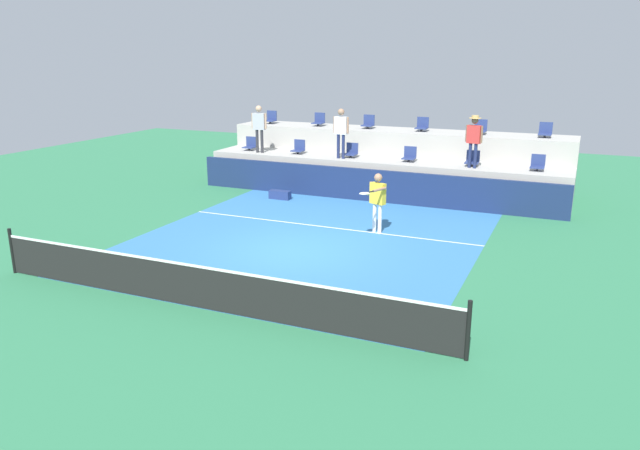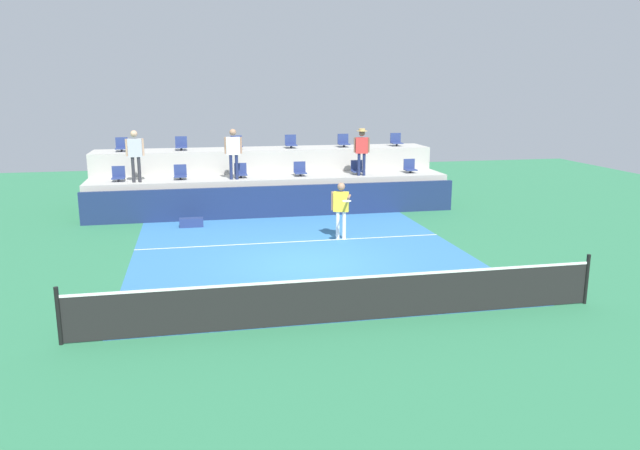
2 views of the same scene
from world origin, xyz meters
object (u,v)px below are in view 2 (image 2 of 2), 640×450
object	(u,v)px
stadium_chair_lower_mid_left	(241,172)
stadium_chair_upper_mid_left	(236,144)
tennis_player	(341,205)
spectator_leaning_on_rail	(233,149)
stadium_chair_upper_left	(181,145)
stadium_chair_lower_left	(180,173)
stadium_chair_lower_far_left	(118,175)
stadium_chair_upper_far_right	(396,141)
stadium_chair_lower_mid_right	(300,170)
spectator_with_hat	(362,147)
stadium_chair_lower_far_right	(410,167)
stadium_chair_upper_mid_right	(291,143)
equipment_bag	(191,222)
tennis_ball	(349,201)
spectator_in_grey	(135,151)
stadium_chair_upper_right	(343,142)
stadium_chair_lower_right	(357,169)
stadium_chair_upper_far_left	(122,146)

from	to	relation	value
stadium_chair_lower_mid_left	stadium_chair_upper_mid_left	bearing A→B (deg)	89.90
tennis_player	spectator_leaning_on_rail	world-z (taller)	spectator_leaning_on_rail
stadium_chair_upper_left	stadium_chair_lower_left	bearing A→B (deg)	-91.48
stadium_chair_lower_far_left	stadium_chair_lower_left	size ratio (longest dim) A/B	1.00
stadium_chair_lower_left	stadium_chair_upper_far_right	size ratio (longest dim) A/B	1.00
stadium_chair_lower_far_left	stadium_chair_lower_left	world-z (taller)	same
stadium_chair_lower_mid_right	spectator_with_hat	world-z (taller)	spectator_with_hat
stadium_chair_lower_left	spectator_with_hat	size ratio (longest dim) A/B	0.30
stadium_chair_lower_far_left	stadium_chair_upper_far_right	distance (m)	10.88
stadium_chair_lower_far_right	spectator_leaning_on_rail	distance (m)	6.76
stadium_chair_upper_left	stadium_chair_upper_mid_right	xyz separation A→B (m)	(4.21, 0.00, 0.00)
spectator_leaning_on_rail	equipment_bag	world-z (taller)	spectator_leaning_on_rail
stadium_chair_lower_left	tennis_ball	size ratio (longest dim) A/B	7.65
spectator_in_grey	stadium_chair_upper_right	bearing A→B (deg)	15.56
stadium_chair_lower_right	stadium_chair_upper_far_left	size ratio (longest dim) A/B	1.00
spectator_with_hat	equipment_bag	world-z (taller)	spectator_with_hat
stadium_chair_lower_far_left	stadium_chair_upper_mid_left	world-z (taller)	stadium_chair_upper_mid_left
stadium_chair_upper_far_right	tennis_ball	xyz separation A→B (m)	(-3.87, -7.41, -1.01)
stadium_chair_lower_far_right	stadium_chair_upper_left	size ratio (longest dim) A/B	1.00
stadium_chair_lower_mid_left	spectator_with_hat	bearing A→B (deg)	-4.98
stadium_chair_upper_right	equipment_bag	world-z (taller)	stadium_chair_upper_right
stadium_chair_lower_mid_left	stadium_chair_upper_far_right	world-z (taller)	stadium_chair_upper_far_right
stadium_chair_upper_right	stadium_chair_lower_mid_right	bearing A→B (deg)	-139.19
tennis_player	spectator_with_hat	bearing A→B (deg)	67.40
stadium_chair_upper_mid_right	stadium_chair_lower_left	bearing A→B (deg)	-157.07
spectator_leaning_on_rail	stadium_chair_upper_far_right	bearing A→B (deg)	17.98
spectator_leaning_on_rail	stadium_chair_lower_far_right	bearing A→B (deg)	3.28
stadium_chair_lower_left	spectator_with_hat	bearing A→B (deg)	-3.36
stadium_chair_upper_right	tennis_ball	bearing A→B (deg)	-102.67
stadium_chair_lower_mid_left	spectator_leaning_on_rail	size ratio (longest dim) A/B	0.29
stadium_chair_lower_mid_left	stadium_chair_upper_far_right	size ratio (longest dim) A/B	1.00
stadium_chair_upper_mid_right	stadium_chair_lower_far_left	bearing A→B (deg)	-164.19
stadium_chair_lower_mid_right	spectator_leaning_on_rail	xyz separation A→B (m)	(-2.44, -0.38, 0.87)
stadium_chair_lower_far_left	stadium_chair_lower_mid_left	bearing A→B (deg)	0.00
stadium_chair_upper_far_right	equipment_bag	distance (m)	9.45
stadium_chair_lower_far_left	spectator_in_grey	size ratio (longest dim) A/B	0.29
stadium_chair_lower_far_right	tennis_ball	xyz separation A→B (m)	(-3.84, -5.61, -0.16)
stadium_chair_lower_far_right	stadium_chair_upper_far_left	bearing A→B (deg)	170.43
equipment_bag	spectator_leaning_on_rail	bearing A→B (deg)	49.87
stadium_chair_lower_mid_left	stadium_chair_upper_mid_right	xyz separation A→B (m)	(2.13, 1.80, 0.85)
stadium_chair_lower_right	tennis_player	size ratio (longest dim) A/B	0.31
stadium_chair_upper_right	stadium_chair_upper_far_right	bearing A→B (deg)	0.00
stadium_chair_upper_far_left	stadium_chair_upper_far_right	size ratio (longest dim) A/B	1.00
stadium_chair_upper_far_left	equipment_bag	world-z (taller)	stadium_chair_upper_far_left
spectator_in_grey	equipment_bag	distance (m)	3.36
stadium_chair_upper_mid_left	spectator_leaning_on_rail	size ratio (longest dim) A/B	0.29
stadium_chair_lower_mid_left	stadium_chair_upper_mid_right	distance (m)	2.91
stadium_chair_upper_far_left	equipment_bag	distance (m)	5.17
stadium_chair_upper_right	tennis_player	bearing A→B (deg)	-104.31
stadium_chair_lower_right	stadium_chair_upper_mid_left	bearing A→B (deg)	157.51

